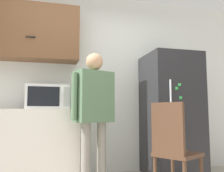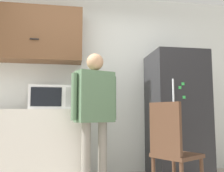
% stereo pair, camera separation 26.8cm
% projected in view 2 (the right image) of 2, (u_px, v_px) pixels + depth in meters
% --- Properties ---
extents(back_wall, '(6.00, 0.06, 2.70)m').
position_uv_depth(back_wall, '(96.00, 81.00, 3.80)').
color(back_wall, silver).
rests_on(back_wall, ground_plane).
extents(counter, '(1.97, 0.57, 0.91)m').
position_uv_depth(counter, '(3.00, 145.00, 3.20)').
color(counter, silver).
rests_on(counter, ground_plane).
extents(upper_cabinets, '(1.97, 0.36, 0.77)m').
position_uv_depth(upper_cabinets, '(11.00, 34.00, 3.48)').
color(upper_cabinets, brown).
extents(microwave, '(0.55, 0.37, 0.31)m').
position_uv_depth(microwave, '(51.00, 98.00, 3.35)').
color(microwave, white).
rests_on(microwave, counter).
extents(person, '(0.57, 0.38, 1.60)m').
position_uv_depth(person, '(95.00, 104.00, 3.05)').
color(person, gray).
rests_on(person, ground_plane).
extents(refrigerator, '(0.73, 0.75, 1.72)m').
position_uv_depth(refrigerator, '(176.00, 113.00, 3.53)').
color(refrigerator, '#232326').
rests_on(refrigerator, ground_plane).
extents(chair, '(0.56, 0.56, 0.97)m').
position_uv_depth(chair, '(172.00, 146.00, 2.57)').
color(chair, '#472D1E').
rests_on(chair, ground_plane).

